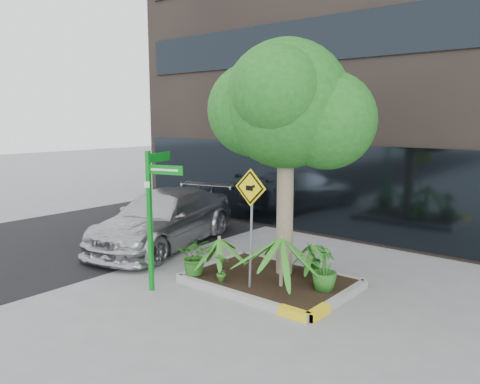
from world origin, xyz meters
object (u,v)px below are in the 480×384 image
Objects in this scene: street_sign_post at (153,205)px; cattle_sign at (251,208)px; tree at (287,104)px; parked_car at (164,219)px.

street_sign_post is 1.93m from cattle_sign.
cattle_sign is (1.64, 1.02, -0.01)m from street_sign_post.
street_sign_post reaches higher than cattle_sign.
tree reaches higher than cattle_sign.
tree reaches higher than street_sign_post.
street_sign_post is (2.39, -2.37, 1.00)m from parked_car.
parked_car is at bearing 160.97° from cattle_sign.
parked_car is 4.36m from cattle_sign.
tree is 1.00× the size of parked_car.
street_sign_post is 1.20× the size of cattle_sign.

